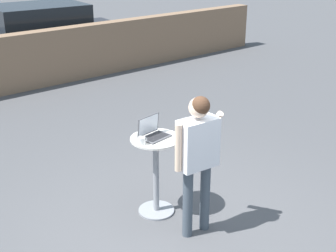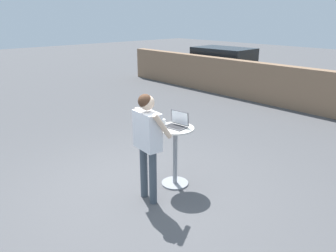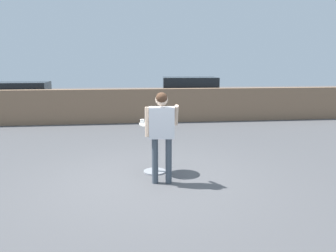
# 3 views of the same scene
# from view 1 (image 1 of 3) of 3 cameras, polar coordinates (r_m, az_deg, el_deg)

# --- Properties ---
(ground_plane) EXTENTS (50.00, 50.00, 0.00)m
(ground_plane) POSITION_cam_1_polar(r_m,az_deg,el_deg) (5.32, 0.95, -13.32)
(ground_plane) COLOR #4C4C4F
(cafe_table) EXTENTS (0.58, 0.58, 0.97)m
(cafe_table) POSITION_cam_1_polar(r_m,az_deg,el_deg) (5.45, -1.48, -5.15)
(cafe_table) COLOR gray
(cafe_table) RESTS_ON ground_plane
(laptop) EXTENTS (0.36, 0.28, 0.24)m
(laptop) POSITION_cam_1_polar(r_m,az_deg,el_deg) (5.29, -1.85, -0.78)
(laptop) COLOR #515156
(laptop) RESTS_ON cafe_table
(coffee_mug) EXTENTS (0.11, 0.08, 0.09)m
(coffee_mug) POSITION_cam_1_polar(r_m,az_deg,el_deg) (5.11, -3.20, -1.83)
(coffee_mug) COLOR white
(coffee_mug) RESTS_ON cafe_table
(standing_person) EXTENTS (0.59, 0.34, 1.61)m
(standing_person) POSITION_cam_1_polar(r_m,az_deg,el_deg) (4.90, 3.64, -2.84)
(standing_person) COLOR #424C56
(standing_person) RESTS_ON ground_plane
(parked_car_further_down) EXTENTS (4.06, 2.25, 1.57)m
(parked_car_further_down) POSITION_cam_1_polar(r_m,az_deg,el_deg) (12.24, -14.64, 10.57)
(parked_car_further_down) COLOR black
(parked_car_further_down) RESTS_ON ground_plane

